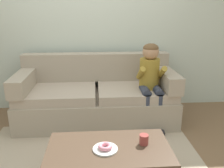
# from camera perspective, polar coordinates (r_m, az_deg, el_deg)

# --- Properties ---
(ground) EXTENTS (10.00, 10.00, 0.00)m
(ground) POSITION_cam_1_polar(r_m,az_deg,el_deg) (2.78, -5.12, -15.89)
(ground) COLOR brown
(wall_back) EXTENTS (8.00, 0.10, 2.80)m
(wall_back) POSITION_cam_1_polar(r_m,az_deg,el_deg) (3.72, -5.43, 15.53)
(wall_back) COLOR beige
(wall_back) RESTS_ON ground
(area_rug) EXTENTS (2.35, 1.83, 0.01)m
(area_rug) POSITION_cam_1_polar(r_m,az_deg,el_deg) (2.57, -5.20, -18.86)
(area_rug) COLOR tan
(area_rug) RESTS_ON ground
(couch) EXTENTS (2.12, 0.90, 0.90)m
(couch) POSITION_cam_1_polar(r_m,az_deg,el_deg) (3.38, -3.60, -3.16)
(couch) COLOR tan
(couch) RESTS_ON ground
(coffee_table) EXTENTS (1.06, 0.58, 0.40)m
(coffee_table) POSITION_cam_1_polar(r_m,az_deg,el_deg) (2.14, -0.74, -15.71)
(coffee_table) COLOR #4C3828
(coffee_table) RESTS_ON ground
(person_child) EXTENTS (0.34, 0.58, 1.10)m
(person_child) POSITION_cam_1_polar(r_m,az_deg,el_deg) (3.17, 9.13, 1.61)
(person_child) COLOR olive
(person_child) RESTS_ON ground
(plate) EXTENTS (0.21, 0.21, 0.01)m
(plate) POSITION_cam_1_polar(r_m,az_deg,el_deg) (2.08, -1.62, -15.20)
(plate) COLOR white
(plate) RESTS_ON coffee_table
(donut) EXTENTS (0.17, 0.17, 0.04)m
(donut) POSITION_cam_1_polar(r_m,az_deg,el_deg) (2.07, -1.62, -14.62)
(donut) COLOR pink
(donut) RESTS_ON plate
(mug) EXTENTS (0.08, 0.08, 0.09)m
(mug) POSITION_cam_1_polar(r_m,az_deg,el_deg) (2.16, 7.59, -12.94)
(mug) COLOR #993D38
(mug) RESTS_ON coffee_table
(toy_controller) EXTENTS (0.23, 0.09, 0.05)m
(toy_controller) POSITION_cam_1_polar(r_m,az_deg,el_deg) (2.79, -11.62, -15.44)
(toy_controller) COLOR blue
(toy_controller) RESTS_ON ground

